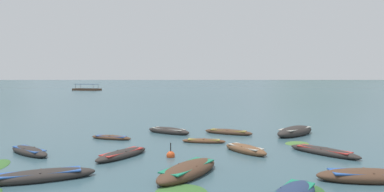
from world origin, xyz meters
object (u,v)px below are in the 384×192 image
Objects in this scene: rowboat_9 at (29,151)px; ferry_0 at (87,89)px; rowboat_0 at (188,171)px; mooring_buoy at (171,155)px; rowboat_6 at (245,149)px; rowboat_12 at (204,141)px; rowboat_2 at (169,131)px; rowboat_7 at (111,137)px; rowboat_10 at (295,132)px; rowboat_1 at (41,176)px; rowboat_11 at (228,132)px; rowboat_8 at (369,176)px; rowboat_5 at (122,154)px; rowboat_3 at (324,151)px.

rowboat_9 is 0.33× the size of ferry_0.
rowboat_0 is 1.27× the size of rowboat_9.
rowboat_9 is at bearing 177.16° from mooring_buoy.
mooring_buoy is (-4.35, -1.35, -0.08)m from rowboat_6.
rowboat_9 is 10.89m from rowboat_12.
rowboat_2 is 1.29× the size of rowboat_12.
rowboat_10 is at bearing 9.20° from rowboat_7.
rowboat_1 reaches higher than rowboat_9.
mooring_buoy is (-1.85, -4.28, -0.01)m from rowboat_12.
rowboat_6 is 110.71m from ferry_0.
rowboat_12 is (2.85, -3.80, -0.08)m from rowboat_2.
rowboat_2 is 8.59m from rowboat_6.
rowboat_8 is at bearing -66.35° from rowboat_11.
rowboat_7 is 0.91× the size of rowboat_9.
rowboat_11 is 104.54m from ferry_0.
mooring_buoy is (-1.14, 3.49, -0.12)m from rowboat_0.
rowboat_5 is 4.01× the size of mooring_buoy.
rowboat_2 is 12.10m from rowboat_3.
rowboat_11 is (4.79, -0.18, -0.04)m from rowboat_2.
rowboat_12 is at bearing 130.41° from rowboat_6.
rowboat_0 reaches higher than rowboat_8.
mooring_buoy is at bearing 108.14° from rowboat_0.
ferry_0 reaches higher than rowboat_7.
rowboat_6 is 0.71× the size of rowboat_8.
rowboat_5 is (-11.58, -1.16, 0.00)m from rowboat_3.
mooring_buoy is (-8.96, -7.59, -0.17)m from rowboat_10.
rowboat_6 is (7.08, 1.46, 0.02)m from rowboat_5.
rowboat_12 is 4.67m from mooring_buoy.
rowboat_5 is 1.24× the size of rowboat_12.
ferry_0 is at bearing 115.61° from rowboat_11.
rowboat_9 is (-12.67, -0.94, -0.01)m from rowboat_6.
ferry_0 is at bearing 111.93° from rowboat_0.
rowboat_0 reaches higher than rowboat_3.
rowboat_10 is at bearing 54.80° from rowboat_0.
rowboat_7 is 0.30× the size of ferry_0.
rowboat_9 is 1.16× the size of rowboat_12.
rowboat_7 is 1.06× the size of rowboat_12.
rowboat_9 is (-17.17, -0.64, 0.01)m from rowboat_3.
rowboat_9 is (-3.12, 4.84, -0.01)m from rowboat_1.
rowboat_9 is 0.90× the size of rowboat_11.
rowboat_11 is at bearing 16.40° from rowboat_7.
rowboat_2 is at bearing 144.46° from rowboat_3.
ferry_0 is (-38.66, 102.28, 0.29)m from rowboat_5.
rowboat_12 is (4.58, 4.39, -0.05)m from rowboat_5.
rowboat_3 is 1.03× the size of rowboat_5.
rowboat_0 is at bearing -22.40° from rowboat_9.
rowboat_3 is at bearing -3.81° from rowboat_6.
rowboat_2 is 4.76m from rowboat_7.
rowboat_5 is at bearing -177.76° from mooring_buoy.
rowboat_6 is (-4.50, 0.30, 0.02)m from rowboat_3.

